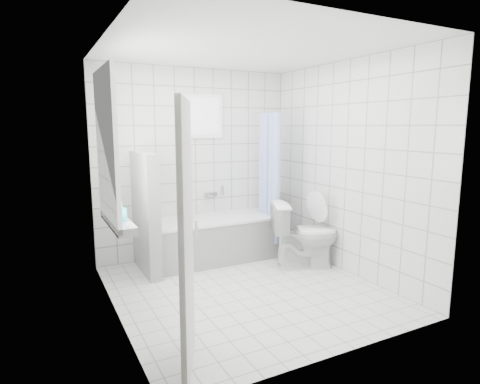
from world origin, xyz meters
TOP-DOWN VIEW (x-y plane):
  - ground at (0.00, 0.00)m, footprint 3.00×3.00m
  - ceiling at (0.00, 0.00)m, footprint 3.00×3.00m
  - wall_back at (0.00, 1.50)m, footprint 2.80×0.02m
  - wall_front at (0.00, -1.50)m, footprint 2.80×0.02m
  - wall_left at (-1.40, 0.00)m, footprint 0.02×3.00m
  - wall_right at (1.40, 0.00)m, footprint 0.02×3.00m
  - window_left at (-1.35, 0.30)m, footprint 0.01×0.90m
  - window_back at (0.10, 1.46)m, footprint 0.50×0.01m
  - window_sill at (-1.31, 0.30)m, footprint 0.18×1.02m
  - door at (-1.08, -1.12)m, footprint 0.37×0.75m
  - bathtub at (0.10, 1.12)m, footprint 1.74×0.77m
  - partition_wall at (-0.83, 1.07)m, footprint 0.15×0.85m
  - tiled_ledge at (1.20, 1.38)m, footprint 0.40×0.24m
  - toilet at (1.03, 0.31)m, footprint 0.96×0.76m
  - curtain_rod at (0.91, 1.10)m, footprint 0.02×0.80m
  - shower_curtain at (0.91, 0.97)m, footprint 0.14×0.48m
  - tub_faucet at (0.20, 1.46)m, footprint 0.18×0.06m
  - sill_bottles at (-1.30, 0.36)m, footprint 0.16×0.45m
  - ledge_bottles at (1.19, 1.35)m, footprint 0.18×0.16m

SIDE VIEW (x-z plane):
  - ground at x=0.00m, z-range 0.00..0.00m
  - tiled_ledge at x=1.20m, z-range 0.00..0.55m
  - bathtub at x=0.10m, z-range 0.00..0.58m
  - toilet at x=1.03m, z-range 0.00..0.86m
  - ledge_bottles at x=1.19m, z-range 0.53..0.80m
  - partition_wall at x=-0.83m, z-range 0.00..1.50m
  - tub_faucet at x=0.20m, z-range 0.82..0.88m
  - window_sill at x=-1.31m, z-range 0.82..0.90m
  - door at x=-1.08m, z-range 0.00..2.00m
  - sill_bottles at x=-1.30m, z-range 0.87..1.19m
  - shower_curtain at x=0.91m, z-range 0.21..1.99m
  - wall_back at x=0.00m, z-range 0.00..2.60m
  - wall_front at x=0.00m, z-range 0.00..2.60m
  - wall_left at x=-1.40m, z-range 0.00..2.60m
  - wall_right at x=1.40m, z-range 0.00..2.60m
  - window_left at x=-1.35m, z-range 0.90..2.30m
  - window_back at x=0.10m, z-range 1.70..2.20m
  - curtain_rod at x=0.91m, z-range 1.99..2.01m
  - ceiling at x=0.00m, z-range 2.60..2.60m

